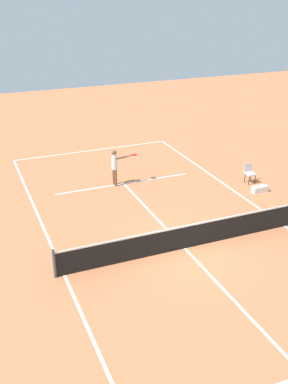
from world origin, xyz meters
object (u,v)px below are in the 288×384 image
object	(u,v)px
courtside_chair_mid	(250,172)
equipment_bag	(260,189)
tennis_ball	(137,199)
player_serving	(115,164)

from	to	relation	value
courtside_chair_mid	equipment_bag	distance (m)	1.25
tennis_ball	courtside_chair_mid	size ratio (longest dim) A/B	0.07
tennis_ball	courtside_chair_mid	world-z (taller)	courtside_chair_mid
courtside_chair_mid	tennis_ball	bearing A→B (deg)	-2.21
player_serving	equipment_bag	distance (m)	6.93
player_serving	tennis_ball	world-z (taller)	player_serving
player_serving	courtside_chair_mid	world-z (taller)	player_serving
equipment_bag	player_serving	bearing A→B (deg)	-29.46
player_serving	tennis_ball	bearing A→B (deg)	-2.23
tennis_ball	courtside_chair_mid	xyz separation A→B (m)	(-5.85, 0.23, 0.50)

